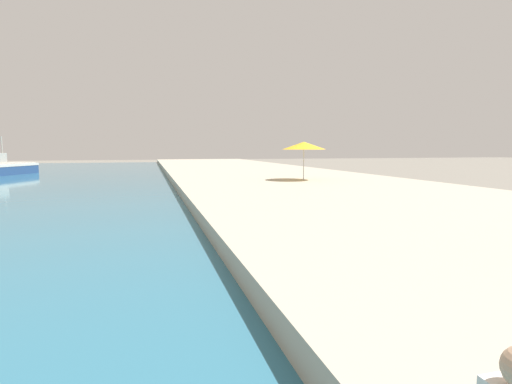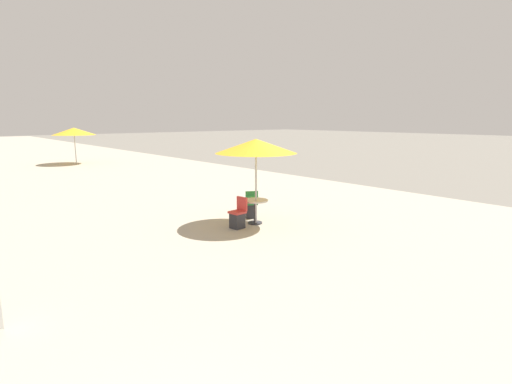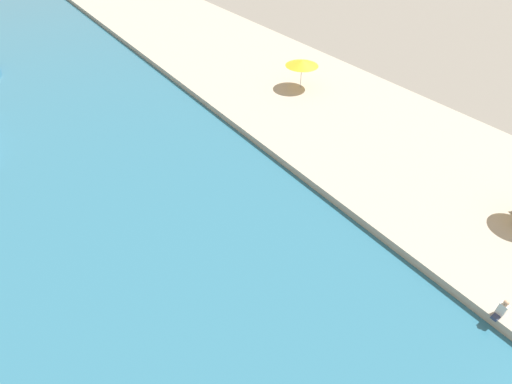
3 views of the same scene
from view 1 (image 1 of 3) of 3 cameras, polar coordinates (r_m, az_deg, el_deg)
quay_promenade at (r=34.96m, az=0.92°, el=2.34°), size 16.00×90.00×0.56m
fishing_boat_mid at (r=46.84m, az=-32.50°, el=2.99°), size 5.04×7.65×3.81m
cafe_umbrella_white at (r=26.87m, az=6.85°, el=6.59°), size 2.92×2.92×2.55m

